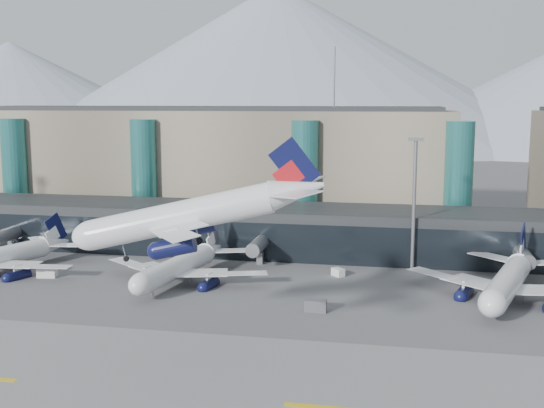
{
  "coord_description": "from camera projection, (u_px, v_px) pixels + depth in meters",
  "views": [
    {
      "loc": [
        28.18,
        -83.65,
        32.72
      ],
      "look_at": [
        5.42,
        32.0,
        14.64
      ],
      "focal_mm": 45.0,
      "sensor_mm": 36.0,
      "label": 1
    }
  ],
  "objects": [
    {
      "name": "teal_towers",
      "position": [
        223.0,
        178.0,
        163.98
      ],
      "size": [
        116.4,
        19.4,
        46.0
      ],
      "color": "#276F6E",
      "rests_on": "ground"
    },
    {
      "name": "jet_parked_left",
      "position": [
        8.0,
        250.0,
        131.01
      ],
      "size": [
        31.84,
        33.91,
        10.91
      ],
      "rotation": [
        0.0,
        0.0,
        1.22
      ],
      "color": "silver",
      "rests_on": "ground"
    },
    {
      "name": "veh_d",
      "position": [
        511.0,
        276.0,
        124.97
      ],
      "size": [
        2.36,
        3.05,
        1.54
      ],
      "primitive_type": "cube",
      "rotation": [
        0.0,
        0.0,
        1.19
      ],
      "color": "silver",
      "rests_on": "ground"
    },
    {
      "name": "veh_a",
      "position": [
        47.0,
        272.0,
        126.72
      ],
      "size": [
        3.71,
        2.48,
        1.93
      ],
      "primitive_type": "cube",
      "rotation": [
        0.0,
        0.0,
        0.17
      ],
      "color": "silver",
      "rests_on": "ground"
    },
    {
      "name": "runway_strip",
      "position": [
        145.0,
        392.0,
        76.92
      ],
      "size": [
        400.0,
        40.0,
        0.04
      ],
      "primitive_type": "cube",
      "color": "slate",
      "rests_on": "ground"
    },
    {
      "name": "lightmast_mid",
      "position": [
        414.0,
        196.0,
        130.11
      ],
      "size": [
        3.0,
        1.2,
        25.6
      ],
      "color": "slate",
      "rests_on": "ground"
    },
    {
      "name": "concourse",
      "position": [
        270.0,
        230.0,
        146.7
      ],
      "size": [
        170.0,
        27.0,
        10.0
      ],
      "color": "black",
      "rests_on": "ground"
    },
    {
      "name": "veh_c",
      "position": [
        316.0,
        306.0,
        106.07
      ],
      "size": [
        3.42,
        1.82,
        1.89
      ],
      "primitive_type": "cube",
      "rotation": [
        0.0,
        0.0,
        0.01
      ],
      "color": "#4E4D52",
      "rests_on": "ground"
    },
    {
      "name": "veh_b",
      "position": [
        194.0,
        259.0,
        138.09
      ],
      "size": [
        2.1,
        2.66,
        1.34
      ],
      "primitive_type": "cube",
      "rotation": [
        0.0,
        0.0,
        1.9
      ],
      "color": "yellow",
      "rests_on": "ground"
    },
    {
      "name": "terminal_main",
      "position": [
        202.0,
        165.0,
        181.18
      ],
      "size": [
        130.0,
        30.0,
        31.0
      ],
      "color": "gray",
      "rests_on": "ground"
    },
    {
      "name": "mountain_ridge",
      "position": [
        389.0,
        80.0,
        450.02
      ],
      "size": [
        910.0,
        400.0,
        110.0
      ],
      "color": "gray",
      "rests_on": "ground"
    },
    {
      "name": "hero_jet",
      "position": [
        205.0,
        205.0,
        82.27
      ],
      "size": [
        32.85,
        33.26,
        10.75
      ],
      "rotation": [
        0.0,
        -0.22,
        0.09
      ],
      "color": "silver",
      "rests_on": "ground"
    },
    {
      "name": "runway_markings",
      "position": [
        145.0,
        392.0,
        76.91
      ],
      "size": [
        128.0,
        1.0,
        0.02
      ],
      "color": "gold",
      "rests_on": "ground"
    },
    {
      "name": "jet_parked_right",
      "position": [
        511.0,
        271.0,
        113.46
      ],
      "size": [
        35.39,
        37.07,
        11.9
      ],
      "rotation": [
        0.0,
        0.0,
        1.28
      ],
      "color": "silver",
      "rests_on": "ground"
    },
    {
      "name": "ground",
      "position": [
        187.0,
        346.0,
        91.47
      ],
      "size": [
        900.0,
        900.0,
        0.0
      ],
      "primitive_type": "plane",
      "color": "#515154",
      "rests_on": "ground"
    },
    {
      "name": "veh_g",
      "position": [
        338.0,
        272.0,
        127.57
      ],
      "size": [
        2.76,
        2.82,
        1.46
      ],
      "primitive_type": "cube",
      "rotation": [
        0.0,
        0.0,
        -0.83
      ],
      "color": "silver",
      "rests_on": "ground"
    },
    {
      "name": "jet_parked_mid",
      "position": [
        185.0,
        258.0,
        124.29
      ],
      "size": [
        33.49,
        33.84,
        10.93
      ],
      "rotation": [
        0.0,
        0.0,
        1.4
      ],
      "color": "silver",
      "rests_on": "ground"
    }
  ]
}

